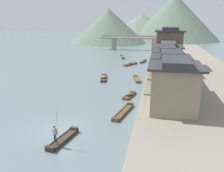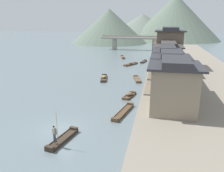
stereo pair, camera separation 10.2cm
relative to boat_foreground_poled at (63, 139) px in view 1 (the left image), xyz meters
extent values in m
plane|color=slate|center=(-1.06, 2.11, -0.17)|extent=(400.00, 400.00, 0.00)
cube|color=gray|center=(15.41, 32.11, 0.28)|extent=(18.00, 110.00, 0.90)
cube|color=#33281E|center=(0.00, 0.00, -0.04)|extent=(1.70, 4.41, 0.27)
cube|color=#33281E|center=(0.37, 1.97, 0.22)|extent=(0.89, 0.51, 0.24)
cube|color=#33281E|center=(-0.37, -1.97, 0.22)|extent=(0.89, 0.51, 0.24)
cube|color=#33281E|center=(-0.42, 0.08, 0.14)|extent=(0.78, 3.76, 0.08)
cube|color=#33281E|center=(0.42, -0.08, 0.14)|extent=(0.78, 3.76, 0.08)
cube|color=black|center=(-0.29, -1.10, 0.36)|extent=(0.18, 0.24, 0.05)
cylinder|color=#333847|center=(-0.30, -1.13, 0.78)|extent=(0.11, 0.11, 0.78)
cube|color=black|center=(-0.12, -1.16, 0.36)|extent=(0.18, 0.24, 0.05)
cylinder|color=#333847|center=(-0.14, -1.20, 0.78)|extent=(0.11, 0.11, 0.78)
cube|color=gray|center=(-0.22, -1.17, 1.43)|extent=(0.37, 0.31, 0.52)
cylinder|color=gray|center=(-0.39, -1.03, 1.36)|extent=(0.08, 0.08, 0.56)
cylinder|color=gray|center=(0.00, -1.19, 1.36)|extent=(0.08, 0.08, 0.56)
sphere|color=tan|center=(-0.22, -1.17, 1.83)|extent=(0.20, 0.20, 0.20)
sphere|color=black|center=(-0.22, -1.18, 1.85)|extent=(0.18, 0.18, 0.18)
cylinder|color=tan|center=(0.10, -1.19, 1.88)|extent=(0.04, 0.04, 3.00)
cube|color=#423328|center=(4.48, 44.17, -0.05)|extent=(1.65, 4.23, 0.23)
cube|color=#423328|center=(4.88, 46.06, 0.17)|extent=(0.79, 0.50, 0.21)
cube|color=#423328|center=(4.09, 42.29, 0.17)|extent=(0.79, 0.50, 0.21)
cube|color=#423328|center=(4.12, 44.25, 0.10)|extent=(0.83, 3.59, 0.08)
cube|color=#423328|center=(4.84, 44.10, 0.10)|extent=(0.83, 3.59, 0.08)
cube|color=brown|center=(4.60, 7.75, -0.04)|extent=(2.00, 5.71, 0.25)
cube|color=brown|center=(5.13, 10.37, 0.20)|extent=(0.85, 0.51, 0.23)
cube|color=brown|center=(4.06, 5.14, 0.20)|extent=(0.85, 0.51, 0.23)
cube|color=brown|center=(4.20, 7.84, 0.12)|extent=(1.11, 5.06, 0.08)
cube|color=brown|center=(4.99, 7.67, 0.12)|extent=(1.11, 5.06, 0.08)
cube|color=#423328|center=(-1.77, 23.86, -0.05)|extent=(2.07, 5.39, 0.24)
cube|color=#423328|center=(-2.25, 26.30, 0.17)|extent=(1.02, 0.54, 0.21)
cube|color=#423328|center=(-1.29, 21.41, 0.17)|extent=(1.02, 0.54, 0.21)
cube|color=#423328|center=(-2.26, 23.76, 0.11)|extent=(0.99, 4.71, 0.08)
cube|color=#423328|center=(-1.28, 23.95, 0.11)|extent=(0.99, 4.71, 0.08)
ellipsoid|color=olive|center=(-1.77, 23.86, 0.34)|extent=(1.21, 1.52, 0.53)
cube|color=brown|center=(-2.35, 50.70, -0.02)|extent=(2.13, 5.03, 0.29)
cube|color=brown|center=(-1.75, 48.45, 0.25)|extent=(0.86, 0.55, 0.26)
cube|color=brown|center=(-2.95, 52.96, 0.25)|extent=(0.86, 0.55, 0.26)
cube|color=brown|center=(-1.96, 50.81, 0.16)|extent=(1.23, 4.34, 0.08)
cube|color=brown|center=(-2.73, 50.60, 0.16)|extent=(1.23, 4.34, 0.08)
cube|color=brown|center=(4.50, 14.32, -0.08)|extent=(1.80, 3.73, 0.18)
cube|color=brown|center=(4.86, 15.93, 0.10)|extent=(1.00, 0.56, 0.17)
cube|color=brown|center=(4.14, 12.72, 0.10)|extent=(1.00, 0.56, 0.17)
cube|color=brown|center=(4.03, 14.43, 0.05)|extent=(0.75, 3.03, 0.08)
cube|color=brown|center=(4.97, 14.22, 0.05)|extent=(0.75, 3.03, 0.08)
ellipsoid|color=brown|center=(4.50, 14.32, 0.27)|extent=(1.20, 1.49, 0.52)
cube|color=brown|center=(1.53, 39.51, -0.05)|extent=(3.26, 4.93, 0.23)
cube|color=brown|center=(0.41, 37.41, 0.16)|extent=(0.96, 0.74, 0.21)
cube|color=brown|center=(2.65, 41.61, 0.16)|extent=(0.96, 0.74, 0.21)
cube|color=brown|center=(1.93, 39.30, 0.10)|extent=(2.22, 4.06, 0.08)
cube|color=brown|center=(1.13, 39.73, 0.10)|extent=(2.22, 4.06, 0.08)
ellipsoid|color=brown|center=(1.53, 39.51, 0.31)|extent=(1.37, 1.52, 0.49)
cube|color=brown|center=(4.66, 24.54, -0.06)|extent=(2.10, 4.99, 0.21)
cube|color=brown|center=(4.14, 26.77, 0.13)|extent=(0.98, 0.56, 0.19)
cube|color=brown|center=(5.18, 22.30, 0.13)|extent=(0.98, 0.56, 0.19)
cube|color=brown|center=(4.20, 24.43, 0.08)|extent=(1.07, 4.29, 0.08)
cube|color=brown|center=(5.12, 24.65, 0.08)|extent=(1.07, 4.29, 0.08)
cube|color=gray|center=(10.38, 7.92, 3.34)|extent=(5.01, 5.87, 5.20)
cube|color=#6E6151|center=(7.53, 7.92, 3.34)|extent=(0.70, 5.87, 0.16)
cube|color=#2D2D33|center=(10.38, 7.92, 6.06)|extent=(5.91, 6.77, 0.24)
cube|color=#2D2D33|center=(10.38, 7.92, 6.53)|extent=(3.00, 6.77, 0.70)
cube|color=#7F705B|center=(10.16, 14.07, 3.34)|extent=(4.56, 5.31, 5.20)
cube|color=brown|center=(7.53, 14.07, 3.34)|extent=(0.70, 5.31, 0.16)
cube|color=#2D2D33|center=(10.16, 14.07, 6.06)|extent=(5.46, 6.21, 0.24)
cube|color=#2D2D33|center=(10.16, 14.07, 6.53)|extent=(2.73, 6.21, 0.70)
cube|color=brown|center=(9.89, 20.42, 3.34)|extent=(4.02, 6.35, 5.20)
cube|color=#4D4135|center=(7.53, 20.42, 3.34)|extent=(0.70, 6.35, 0.16)
cube|color=#2D2D33|center=(9.89, 20.42, 6.06)|extent=(4.92, 7.25, 0.24)
cube|color=#2D2D33|center=(9.89, 20.42, 6.53)|extent=(2.41, 7.25, 0.70)
cube|color=#7F705B|center=(10.23, 28.02, 3.34)|extent=(4.72, 6.43, 5.20)
cube|color=brown|center=(7.53, 28.02, 3.34)|extent=(0.70, 6.43, 0.16)
cube|color=#3D3838|center=(10.23, 28.02, 6.06)|extent=(5.62, 7.33, 0.24)
cube|color=#3D3838|center=(10.23, 28.02, 6.53)|extent=(2.83, 7.33, 0.70)
cube|color=brown|center=(10.64, 35.32, 4.64)|extent=(5.53, 6.79, 7.80)
cube|color=#4D4135|center=(7.53, 35.32, 3.34)|extent=(0.70, 6.79, 0.16)
cube|color=#4D4135|center=(7.53, 35.32, 5.94)|extent=(0.70, 6.79, 0.16)
cube|color=#2D2D33|center=(10.64, 35.32, 8.66)|extent=(6.43, 7.69, 0.24)
cube|color=#2D2D33|center=(10.64, 35.32, 9.13)|extent=(3.32, 7.69, 0.70)
cube|color=gray|center=(-1.06, 70.26, 4.31)|extent=(25.64, 2.40, 0.60)
cylinder|color=gray|center=(-8.76, 70.26, 1.92)|extent=(1.80, 1.80, 4.18)
cylinder|color=gray|center=(6.63, 70.26, 1.92)|extent=(1.80, 1.80, 4.18)
cube|color=gray|center=(-1.06, 71.26, 4.96)|extent=(25.64, 0.30, 0.70)
cone|color=#5B6B5B|center=(16.23, 121.78, 12.28)|extent=(50.96, 50.96, 24.91)
cone|color=#5B6B5B|center=(-16.81, 97.39, 8.17)|extent=(38.18, 38.18, 16.69)
cone|color=slate|center=(-2.49, 128.87, 7.27)|extent=(49.89, 49.89, 14.87)
camera|label=1|loc=(8.46, -18.11, 10.90)|focal=36.55mm
camera|label=2|loc=(8.56, -18.08, 10.90)|focal=36.55mm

